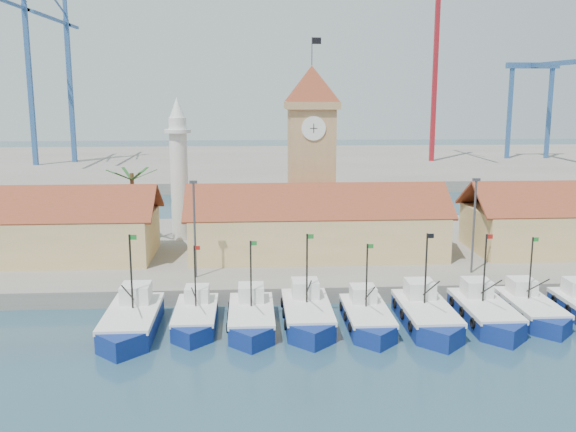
{
  "coord_description": "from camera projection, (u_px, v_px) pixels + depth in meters",
  "views": [
    {
      "loc": [
        -6.94,
        -45.57,
        18.45
      ],
      "look_at": [
        -3.09,
        18.0,
        6.0
      ],
      "focal_mm": 40.0,
      "sensor_mm": 36.0,
      "label": 1
    }
  ],
  "objects": [
    {
      "name": "gantry",
      "position": [
        538.0,
        84.0,
        152.9
      ],
      "size": [
        13.0,
        22.0,
        23.2
      ],
      "color": "#2F5690",
      "rests_on": "terminal"
    },
    {
      "name": "hall_left",
      "position": [
        5.0,
        235.0,
        65.52
      ],
      "size": [
        31.2,
        10.13,
        7.61
      ],
      "color": "#E0BA7B",
      "rests_on": "quay"
    },
    {
      "name": "terminal",
      "position": [
        278.0,
        164.0,
        156.16
      ],
      "size": [
        240.0,
        80.0,
        2.0
      ],
      "primitive_type": "cube",
      "color": "gray",
      "rests_on": "ground"
    },
    {
      "name": "minaret",
      "position": [
        179.0,
        169.0,
        73.27
      ],
      "size": [
        3.0,
        3.0,
        16.3
      ],
      "color": "silver",
      "rests_on": "quay"
    },
    {
      "name": "ground",
      "position": [
        343.0,
        338.0,
        48.59
      ],
      "size": [
        400.0,
        400.0,
        0.0
      ],
      "primitive_type": "plane",
      "color": "#1B3749",
      "rests_on": "ground"
    },
    {
      "name": "clock_tower",
      "position": [
        311.0,
        150.0,
        71.77
      ],
      "size": [
        5.8,
        5.8,
        22.7
      ],
      "color": "tan",
      "rests_on": "quay"
    },
    {
      "name": "boat_2",
      "position": [
        251.0,
        319.0,
        50.49
      ],
      "size": [
        3.53,
        9.67,
        7.31
      ],
      "color": "navy",
      "rests_on": "ground"
    },
    {
      "name": "boat_3",
      "position": [
        308.0,
        316.0,
        51.13
      ],
      "size": [
        3.73,
        10.21,
        7.73
      ],
      "color": "navy",
      "rests_on": "ground"
    },
    {
      "name": "boat_7",
      "position": [
        532.0,
        311.0,
        52.54
      ],
      "size": [
        3.43,
        9.41,
        7.12
      ],
      "color": "navy",
      "rests_on": "ground"
    },
    {
      "name": "boat_4",
      "position": [
        368.0,
        319.0,
        50.63
      ],
      "size": [
        3.39,
        9.28,
        7.02
      ],
      "color": "navy",
      "rests_on": "ground"
    },
    {
      "name": "lamp_posts",
      "position": [
        331.0,
        223.0,
        59.14
      ],
      "size": [
        80.7,
        0.25,
        9.03
      ],
      "color": "#3F3F44",
      "rests_on": "quay"
    },
    {
      "name": "boat_6",
      "position": [
        486.0,
        315.0,
        51.49
      ],
      "size": [
        3.68,
        10.08,
        7.63
      ],
      "color": "navy",
      "rests_on": "ground"
    },
    {
      "name": "crane_red_right",
      "position": [
        438.0,
        48.0,
        147.01
      ],
      "size": [
        1.0,
        32.36,
        47.18
      ],
      "color": "maroon",
      "rests_on": "terminal"
    },
    {
      "name": "palm_tree",
      "position": [
        133.0,
        202.0,
        71.68
      ],
      "size": [
        5.6,
        5.03,
        8.39
      ],
      "color": "brown",
      "rests_on": "quay"
    },
    {
      "name": "boat_1",
      "position": [
        195.0,
        319.0,
        50.84
      ],
      "size": [
        3.29,
        9.01,
        6.82
      ],
      "color": "navy",
      "rests_on": "ground"
    },
    {
      "name": "boat_5",
      "position": [
        427.0,
        317.0,
        50.83
      ],
      "size": [
        3.78,
        10.37,
        7.84
      ],
      "color": "navy",
      "rests_on": "ground"
    },
    {
      "name": "boat_0",
      "position": [
        131.0,
        323.0,
        49.47
      ],
      "size": [
        3.89,
        10.66,
        8.07
      ],
      "color": "navy",
      "rests_on": "ground"
    },
    {
      "name": "crane_blue_near",
      "position": [
        67.0,
        66.0,
        145.42
      ],
      "size": [
        1.0,
        33.23,
        39.42
      ],
      "color": "#2F5690",
      "rests_on": "terminal"
    },
    {
      "name": "hall_center",
      "position": [
        316.0,
        231.0,
        67.42
      ],
      "size": [
        27.04,
        10.13,
        7.61
      ],
      "color": "#E0BA7B",
      "rests_on": "quay"
    },
    {
      "name": "crane_blue_far",
      "position": [
        26.0,
        58.0,
        138.9
      ],
      "size": [
        1.0,
        33.41,
        41.96
      ],
      "color": "#2F5690",
      "rests_on": "terminal"
    },
    {
      "name": "quay",
      "position": [
        312.0,
        251.0,
        71.96
      ],
      "size": [
        140.0,
        32.0,
        1.5
      ],
      "primitive_type": "cube",
      "color": "gray",
      "rests_on": "ground"
    }
  ]
}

